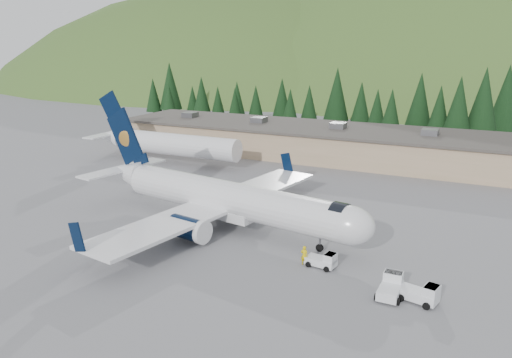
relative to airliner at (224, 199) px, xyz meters
The scene contains 9 objects.
ground 3.31m from the airliner, ahead, with size 600.00×600.00×0.00m, color slate.
airliner is the anchor object (origin of this frame).
second_airliner 32.37m from the airliner, 137.59° to the left, with size 27.50×11.00×10.05m.
baggage_tug_a 14.17m from the airliner, 21.38° to the right, with size 2.82×1.91×1.42m.
baggage_tug_b 23.18m from the airliner, 19.67° to the right, with size 3.27×2.35×1.61m.
baggage_tug_c 20.96m from the airliner, 21.47° to the right, with size 1.90×3.12×1.66m.
terminal_building 38.04m from the airliner, 96.02° to the left, with size 71.00×17.00×6.10m.
ramp_worker 12.68m from the airliner, 25.44° to the right, with size 0.66×0.43×1.81m, color yellow.
tree_line 62.01m from the airliner, 89.73° to the left, with size 109.77×18.56×14.12m.
Camera 1 is at (24.37, -44.02, 19.22)m, focal length 35.00 mm.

